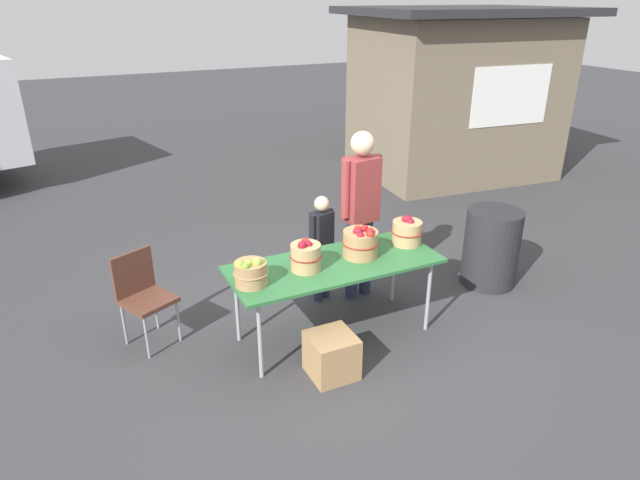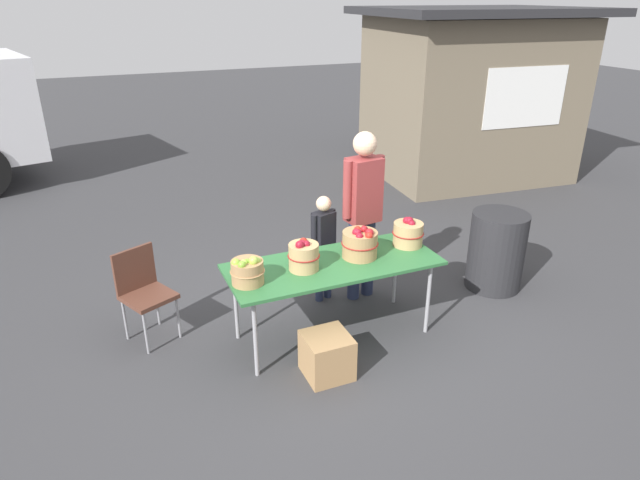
% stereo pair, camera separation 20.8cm
% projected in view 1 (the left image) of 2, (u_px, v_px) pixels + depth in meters
% --- Properties ---
extents(ground_plane, '(40.00, 40.00, 0.00)m').
position_uv_depth(ground_plane, '(334.00, 334.00, 5.21)').
color(ground_plane, '#38383A').
extents(market_table, '(1.90, 0.76, 0.75)m').
position_uv_depth(market_table, '(335.00, 267.00, 4.92)').
color(market_table, '#2D6B38').
rests_on(market_table, ground).
extents(apple_basket_green_0, '(0.29, 0.29, 0.26)m').
position_uv_depth(apple_basket_green_0, '(251.00, 272.00, 4.49)').
color(apple_basket_green_0, '#A87F51').
rests_on(apple_basket_green_0, market_table).
extents(apple_basket_red_0, '(0.28, 0.28, 0.29)m').
position_uv_depth(apple_basket_red_0, '(306.00, 255.00, 4.73)').
color(apple_basket_red_0, tan).
rests_on(apple_basket_red_0, market_table).
extents(apple_basket_red_1, '(0.34, 0.34, 0.29)m').
position_uv_depth(apple_basket_red_1, '(361.00, 243.00, 4.98)').
color(apple_basket_red_1, '#A87F51').
rests_on(apple_basket_red_1, market_table).
extents(apple_basket_red_2, '(0.30, 0.30, 0.28)m').
position_uv_depth(apple_basket_red_2, '(407.00, 232.00, 5.23)').
color(apple_basket_red_2, tan).
rests_on(apple_basket_red_2, market_table).
extents(vendor_adult, '(0.46, 0.27, 1.75)m').
position_uv_depth(vendor_adult, '(361.00, 203.00, 5.48)').
color(vendor_adult, '#262D4C').
rests_on(vendor_adult, ground).
extents(child_customer, '(0.29, 0.21, 1.13)m').
position_uv_depth(child_customer, '(322.00, 240.00, 5.56)').
color(child_customer, '#262D4C').
rests_on(child_customer, ground).
extents(food_kiosk, '(3.74, 3.20, 2.74)m').
position_uv_depth(food_kiosk, '(454.00, 93.00, 9.48)').
color(food_kiosk, '#726651').
rests_on(food_kiosk, ground).
extents(folding_chair, '(0.53, 0.53, 0.86)m').
position_uv_depth(folding_chair, '(143.00, 291.00, 4.92)').
color(folding_chair, brown).
rests_on(folding_chair, ground).
extents(trash_barrel, '(0.59, 0.59, 0.85)m').
position_uv_depth(trash_barrel, '(491.00, 248.00, 5.98)').
color(trash_barrel, '#262628').
rests_on(trash_barrel, ground).
extents(produce_crate, '(0.37, 0.37, 0.37)m').
position_uv_depth(produce_crate, '(332.00, 355.00, 4.59)').
color(produce_crate, '#A87F51').
rests_on(produce_crate, ground).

